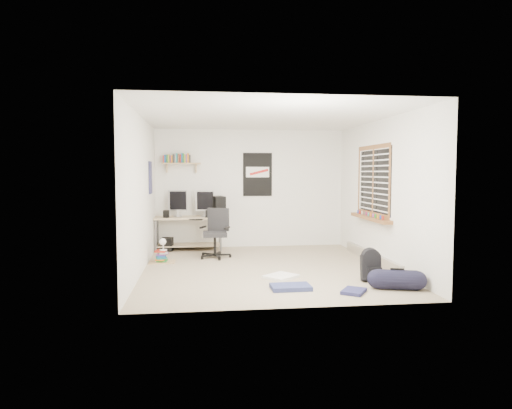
{
  "coord_description": "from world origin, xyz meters",
  "views": [
    {
      "loc": [
        -1.08,
        -7.44,
        1.61
      ],
      "look_at": [
        -0.12,
        0.28,
        1.05
      ],
      "focal_mm": 32.0,
      "sensor_mm": 36.0,
      "label": 1
    }
  ],
  "objects": [
    {
      "name": "poster_left_wall",
      "position": [
        -1.99,
        1.2,
        1.5
      ],
      "size": [
        0.02,
        0.42,
        0.6
      ],
      "primitive_type": "cube",
      "color": "navy",
      "rests_on": "left_wall"
    },
    {
      "name": "window",
      "position": [
        1.95,
        0.3,
        1.45
      ],
      "size": [
        0.1,
        1.5,
        1.26
      ],
      "primitive_type": "cube",
      "color": "brown",
      "rests_on": "right_wall"
    },
    {
      "name": "office_chair",
      "position": [
        -0.8,
        1.05,
        0.49
      ],
      "size": [
        0.79,
        0.79,
        0.93
      ],
      "primitive_type": "cube",
      "rotation": [
        0.0,
        0.0,
        -0.38
      ],
      "color": "black",
      "rests_on": "floor"
    },
    {
      "name": "tshirt",
      "position": [
        0.13,
        -0.71,
        0.02
      ],
      "size": [
        0.59,
        0.59,
        0.04
      ],
      "primitive_type": "cube",
      "rotation": [
        0.0,
        0.0,
        0.72
      ],
      "color": "silver",
      "rests_on": "floor"
    },
    {
      "name": "monitor_right",
      "position": [
        -0.98,
        1.96,
        0.86
      ],
      "size": [
        0.39,
        0.19,
        0.42
      ],
      "primitive_type": "cube",
      "rotation": [
        0.0,
        0.0,
        -0.26
      ],
      "color": "#ADACB2",
      "rests_on": "desk"
    },
    {
      "name": "duffel_bag",
      "position": [
        1.59,
        -1.58,
        0.14
      ],
      "size": [
        0.34,
        0.34,
        0.53
      ],
      "primitive_type": "cylinder",
      "rotation": [
        0.0,
        0.0,
        -0.28
      ],
      "color": "black",
      "rests_on": "floor"
    },
    {
      "name": "jeans_b",
      "position": [
        0.94,
        -1.69,
        0.03
      ],
      "size": [
        0.42,
        0.45,
        0.04
      ],
      "primitive_type": "cube",
      "rotation": [
        0.0,
        0.0,
        0.97
      ],
      "color": "#22244F",
      "rests_on": "floor"
    },
    {
      "name": "backpack",
      "position": [
        1.41,
        -1.08,
        0.2
      ],
      "size": [
        0.31,
        0.26,
        0.37
      ],
      "primitive_type": "cube",
      "rotation": [
        0.0,
        0.0,
        -0.16
      ],
      "color": "black",
      "rests_on": "floor"
    },
    {
      "name": "speaker_left",
      "position": [
        -1.75,
        1.8,
        0.74
      ],
      "size": [
        0.12,
        0.12,
        0.19
      ],
      "primitive_type": "cube",
      "rotation": [
        0.0,
        0.0,
        -0.33
      ],
      "color": "black",
      "rests_on": "desk"
    },
    {
      "name": "jeans_a",
      "position": [
        0.15,
        -1.39,
        0.03
      ],
      "size": [
        0.55,
        0.36,
        0.06
      ],
      "primitive_type": "cube",
      "rotation": [
        0.0,
        0.0,
        0.02
      ],
      "color": "navy",
      "rests_on": "floor"
    },
    {
      "name": "baseboard_heater",
      "position": [
        1.96,
        0.3,
        0.09
      ],
      "size": [
        0.08,
        2.5,
        0.18
      ],
      "primitive_type": "cube",
      "color": "#B7B2A8",
      "rests_on": "floor"
    },
    {
      "name": "ceiling",
      "position": [
        0.0,
        0.0,
        2.5
      ],
      "size": [
        4.0,
        4.5,
        0.01
      ],
      "primitive_type": "cube",
      "color": "white",
      "rests_on": "ground"
    },
    {
      "name": "desk",
      "position": [
        -1.31,
        2.0,
        0.36
      ],
      "size": [
        1.51,
        0.88,
        0.65
      ],
      "primitive_type": "cube",
      "rotation": [
        0.0,
        0.0,
        0.19
      ],
      "color": "tan",
      "rests_on": "floor"
    },
    {
      "name": "subwoofer",
      "position": [
        -1.75,
        1.9,
        0.14
      ],
      "size": [
        0.26,
        0.26,
        0.26
      ],
      "primitive_type": "cube",
      "rotation": [
        0.0,
        0.0,
        -0.12
      ],
      "color": "black",
      "rests_on": "floor"
    },
    {
      "name": "keyboard",
      "position": [
        -1.23,
        1.75,
        0.66
      ],
      "size": [
        0.47,
        0.28,
        0.02
      ],
      "primitive_type": "cube",
      "rotation": [
        0.0,
        0.0,
        -0.32
      ],
      "color": "black",
      "rests_on": "desk"
    },
    {
      "name": "pc_tower",
      "position": [
        -0.7,
        1.86,
        0.88
      ],
      "size": [
        0.29,
        0.48,
        0.46
      ],
      "primitive_type": "cube",
      "rotation": [
        0.0,
        0.0,
        0.2
      ],
      "color": "black",
      "rests_on": "desk"
    },
    {
      "name": "book_stack",
      "position": [
        -1.75,
        0.72,
        0.15
      ],
      "size": [
        0.46,
        0.4,
        0.27
      ],
      "primitive_type": "cube",
      "rotation": [
        0.0,
        0.0,
        -0.18
      ],
      "color": "brown",
      "rests_on": "floor"
    },
    {
      "name": "left_wall",
      "position": [
        -2.0,
        0.0,
        1.25
      ],
      "size": [
        0.01,
        4.5,
        2.5
      ],
      "primitive_type": "cube",
      "color": "silver",
      "rests_on": "ground"
    },
    {
      "name": "monitor_left",
      "position": [
        -1.53,
        2.0,
        0.86
      ],
      "size": [
        0.4,
        0.19,
        0.43
      ],
      "primitive_type": "cube",
      "rotation": [
        0.0,
        0.0,
        -0.25
      ],
      "color": "#9D9EA2",
      "rests_on": "desk"
    },
    {
      "name": "floor",
      "position": [
        0.0,
        0.0,
        -0.01
      ],
      "size": [
        4.0,
        4.5,
        0.01
      ],
      "primitive_type": "cube",
      "color": "gray",
      "rests_on": "ground"
    },
    {
      "name": "back_wall",
      "position": [
        0.0,
        2.25,
        1.25
      ],
      "size": [
        4.0,
        0.01,
        2.5
      ],
      "primitive_type": "cube",
      "color": "silver",
      "rests_on": "ground"
    },
    {
      "name": "speaker_right",
      "position": [
        -0.91,
        1.75,
        0.74
      ],
      "size": [
        0.12,
        0.12,
        0.19
      ],
      "primitive_type": "cube",
      "rotation": [
        0.0,
        0.0,
        -0.36
      ],
      "color": "black",
      "rests_on": "desk"
    },
    {
      "name": "poster_back_wall",
      "position": [
        0.15,
        2.23,
        1.55
      ],
      "size": [
        0.62,
        0.03,
        0.92
      ],
      "primitive_type": "cube",
      "color": "black",
      "rests_on": "back_wall"
    },
    {
      "name": "desk_lamp",
      "position": [
        -1.73,
        0.7,
        0.38
      ],
      "size": [
        0.18,
        0.24,
        0.22
      ],
      "primitive_type": "cube",
      "rotation": [
        0.0,
        0.0,
        -0.2
      ],
      "color": "silver",
      "rests_on": "book_stack"
    },
    {
      "name": "wall_shelf",
      "position": [
        -1.45,
        2.14,
        1.78
      ],
      "size": [
        0.8,
        0.22,
        0.24
      ],
      "primitive_type": "cube",
      "color": "tan",
      "rests_on": "back_wall"
    },
    {
      "name": "right_wall",
      "position": [
        2.0,
        0.0,
        1.25
      ],
      "size": [
        0.01,
        4.5,
        2.5
      ],
      "primitive_type": "cube",
      "color": "silver",
      "rests_on": "ground"
    }
  ]
}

